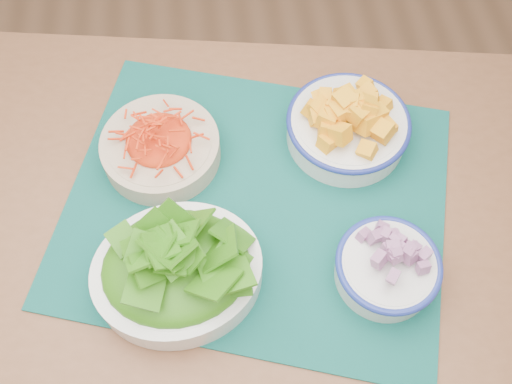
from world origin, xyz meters
TOP-DOWN VIEW (x-y plane):
  - ground at (0.00, 0.00)m, footprint 4.00×4.00m
  - table at (0.25, -0.12)m, footprint 1.47×1.11m
  - placemat at (0.34, -0.04)m, footprint 0.74×0.67m
  - carrot_bowl at (0.19, 0.06)m, footprint 0.23×0.23m
  - squash_bowl at (0.51, 0.06)m, footprint 0.25×0.25m
  - lettuce_bowl at (0.21, -0.17)m, footprint 0.27×0.24m
  - onion_bowl at (0.51, -0.20)m, footprint 0.17×0.17m

SIDE VIEW (x-z plane):
  - ground at x=0.00m, z-range 0.00..0.00m
  - table at x=0.25m, z-range 0.29..1.04m
  - placemat at x=0.34m, z-range 0.75..0.75m
  - carrot_bowl at x=0.19m, z-range 0.75..0.83m
  - onion_bowl at x=0.51m, z-range 0.75..0.83m
  - squash_bowl at x=0.51m, z-range 0.75..0.85m
  - lettuce_bowl at x=0.21m, z-range 0.75..0.87m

